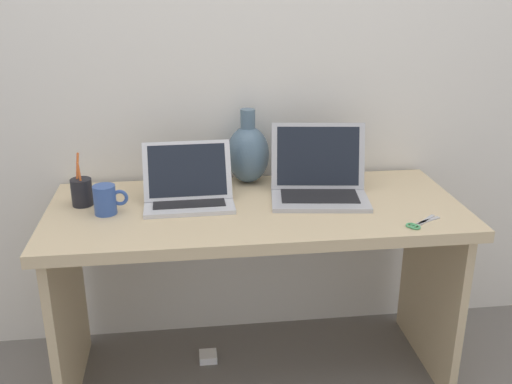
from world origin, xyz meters
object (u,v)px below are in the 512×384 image
Objects in this scene: green_vase at (248,153)px; power_brick at (208,357)px; laptop_right at (319,178)px; scissors at (418,224)px; pen_cup at (82,192)px; coffee_mug at (106,200)px; laptop_left at (188,188)px.

green_vase is 0.84m from power_brick.
laptop_right is 2.71× the size of scissors.
scissors is (1.10, -0.31, -0.05)m from pen_cup.
coffee_mug is 1.03m from scissors.
pen_cup reaches higher than power_brick.
power_brick is at bearing 37.10° from laptop_left.
coffee_mug is at bearing -166.34° from laptop_left.
scissors is at bearing -43.96° from green_vase.
coffee_mug is 1.64× the size of power_brick.
scissors reaches higher than power_brick.
pen_cup is (-0.09, 0.09, -0.00)m from coffee_mug.
pen_cup is at bearing 176.56° from laptop_left.
green_vase is 0.63m from pen_cup.
pen_cup reaches higher than scissors.
laptop_left is 4.46× the size of power_brick.
scissors is at bearing -15.78° from pen_cup.
coffee_mug is at bearing -173.64° from laptop_right.
green_vase is at bearing 15.87° from pen_cup.
power_brick is (-0.18, -0.15, -0.80)m from green_vase.
power_brick is (0.42, 0.02, -0.73)m from pen_cup.
laptop_right is at bearing 6.36° from coffee_mug.
scissors is at bearing -49.36° from laptop_right.
laptop_left is 0.47m from laptop_right.
power_brick is at bearing 177.04° from laptop_right.
laptop_left reaches higher than scissors.
laptop_right is 0.86m from power_brick.
pen_cup is at bearing 135.89° from coffee_mug.
laptop_left reaches higher than power_brick.
laptop_right is at bearing 1.96° from laptop_left.
pen_cup is at bearing 179.59° from laptop_right.
green_vase reaches higher than laptop_left.
coffee_mug is at bearing 167.60° from scissors.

